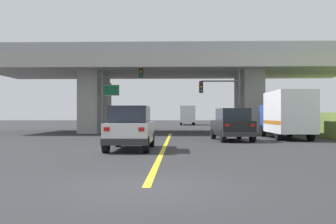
% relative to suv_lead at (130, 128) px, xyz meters
% --- Properties ---
extents(ground, '(160.00, 160.00, 0.00)m').
position_rel_suv_lead_xyz_m(ground, '(1.52, 18.57, -1.01)').
color(ground, '#2B2B2D').
extents(overpass_bridge, '(33.24, 10.72, 7.48)m').
position_rel_suv_lead_xyz_m(overpass_bridge, '(1.52, 18.57, 4.27)').
color(overpass_bridge, '#A8A59E').
rests_on(overpass_bridge, ground).
extents(lane_divider_stripe, '(0.20, 25.34, 0.01)m').
position_rel_suv_lead_xyz_m(lane_divider_stripe, '(1.52, 3.08, -1.01)').
color(lane_divider_stripe, yellow).
rests_on(lane_divider_stripe, ground).
extents(suv_lead, '(1.97, 4.54, 2.02)m').
position_rel_suv_lead_xyz_m(suv_lead, '(0.00, 0.00, 0.00)').
color(suv_lead, silver).
rests_on(suv_lead, ground).
extents(suv_crossing, '(2.34, 4.73, 2.02)m').
position_rel_suv_lead_xyz_m(suv_crossing, '(5.56, 6.61, 0.00)').
color(suv_crossing, black).
rests_on(suv_crossing, ground).
extents(box_truck, '(2.33, 6.91, 3.17)m').
position_rel_suv_lead_xyz_m(box_truck, '(9.48, 8.63, 0.64)').
color(box_truck, navy).
rests_on(box_truck, ground).
extents(traffic_signal_nearside, '(3.34, 0.36, 5.24)m').
position_rel_suv_lead_xyz_m(traffic_signal_nearside, '(5.98, 14.03, 2.24)').
color(traffic_signal_nearside, '#56595E').
rests_on(traffic_signal_nearside, ground).
extents(traffic_signal_farside, '(3.46, 0.36, 6.15)m').
position_rel_suv_lead_xyz_m(traffic_signal_farside, '(-3.00, 14.27, 2.98)').
color(traffic_signal_farside, '#56595E').
rests_on(traffic_signal_farside, ground).
extents(highway_sign, '(1.54, 0.17, 4.38)m').
position_rel_suv_lead_xyz_m(highway_sign, '(-3.70, 15.99, 2.19)').
color(highway_sign, slate).
rests_on(highway_sign, ground).
extents(semi_truck_distant, '(2.33, 7.24, 3.01)m').
position_rel_suv_lead_xyz_m(semi_truck_distant, '(3.57, 45.53, 0.58)').
color(semi_truck_distant, silver).
rests_on(semi_truck_distant, ground).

